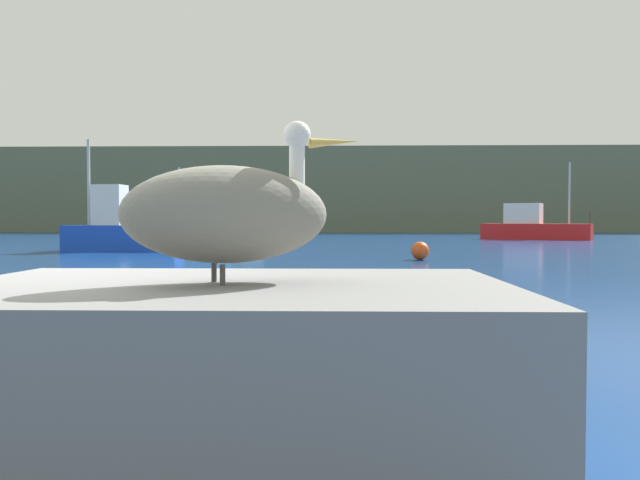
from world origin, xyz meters
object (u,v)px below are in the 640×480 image
at_px(fishing_boat_blue, 119,230).
at_px(fishing_boat_red, 533,227).
at_px(fishing_boat_white, 206,222).
at_px(mooring_buoy, 420,251).
at_px(pelican, 230,213).

relative_size(fishing_boat_blue, fishing_boat_red, 0.70).
xyz_separation_m(fishing_boat_white, mooring_buoy, (11.05, -21.25, -0.83)).
xyz_separation_m(fishing_boat_red, mooring_buoy, (-9.79, -20.45, -0.52)).
distance_m(pelican, mooring_buoy, 15.97).
bearing_deg(pelican, fishing_boat_white, 77.01).
relative_size(fishing_boat_blue, mooring_buoy, 8.40).
distance_m(fishing_boat_white, mooring_buoy, 23.96).
xyz_separation_m(fishing_boat_blue, fishing_boat_red, (20.89, 15.16, -0.03)).
bearing_deg(pelican, fishing_boat_red, 45.20).
relative_size(pelican, fishing_boat_red, 0.21).
bearing_deg(fishing_boat_white, fishing_boat_red, -157.19).
distance_m(fishing_boat_red, mooring_buoy, 22.68).
relative_size(fishing_boat_red, mooring_buoy, 12.03).
bearing_deg(fishing_boat_blue, fishing_boat_white, -86.13).
distance_m(fishing_boat_white, fishing_boat_blue, 15.96).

